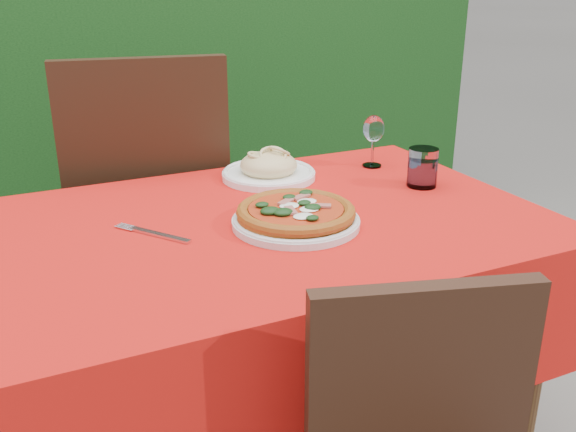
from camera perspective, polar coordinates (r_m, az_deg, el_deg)
name	(u,v)px	position (r m, az deg, el deg)	size (l,w,h in m)	color
hedge	(124,62)	(2.90, -14.37, 13.14)	(3.20, 0.55, 1.78)	black
dining_table	(272,277)	(1.55, -1.46, -5.42)	(1.26, 0.86, 0.75)	#4C3118
chair_far	(148,200)	(2.06, -12.32, 1.40)	(0.55, 0.55, 1.06)	black
pizza_plate	(296,215)	(1.44, 0.71, 0.09)	(0.30, 0.30, 0.05)	silver
pasta_plate	(269,169)	(1.77, -1.73, 4.20)	(0.26, 0.26, 0.07)	white
water_glass	(422,169)	(1.73, 11.86, 4.08)	(0.08, 0.08, 0.10)	silver
wine_glass	(374,131)	(1.87, 7.61, 7.51)	(0.06, 0.06, 0.15)	silver
fork	(160,235)	(1.42, -11.30, -1.66)	(0.03, 0.21, 0.01)	silver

